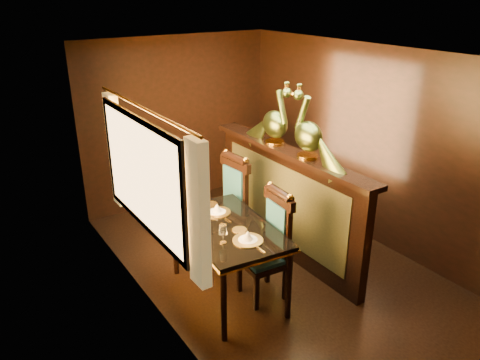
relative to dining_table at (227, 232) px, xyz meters
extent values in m
plane|color=black|center=(0.75, 0.05, -0.76)|extent=(5.00, 5.00, 0.00)
cube|color=black|center=(0.75, 2.55, 0.49)|extent=(3.00, 0.04, 2.50)
cube|color=black|center=(-0.75, 0.05, 0.49)|extent=(0.04, 5.00, 2.50)
cube|color=black|center=(2.25, 0.05, 0.49)|extent=(0.04, 5.00, 2.50)
cube|color=beige|center=(0.75, 0.05, 1.74)|extent=(3.00, 5.00, 0.04)
cube|color=#FFC672|center=(-0.75, 0.35, 0.69)|extent=(0.01, 1.70, 1.05)
cube|color=yellow|center=(-0.65, -0.62, 0.64)|extent=(0.10, 0.22, 1.30)
cube|color=yellow|center=(-0.65, 1.32, 0.64)|extent=(0.10, 0.22, 1.30)
cylinder|color=gold|center=(-0.67, 0.35, 1.33)|extent=(0.03, 2.20, 0.03)
cube|color=black|center=(1.08, 0.35, -0.11)|extent=(0.12, 2.60, 1.30)
cube|color=#39371A|center=(1.01, 0.35, -0.06)|extent=(0.02, 2.20, 0.95)
cube|color=black|center=(1.08, 0.35, 0.57)|extent=(0.26, 2.70, 0.06)
cube|color=black|center=(0.00, 0.00, 0.05)|extent=(0.97, 1.47, 0.04)
cube|color=gold|center=(0.00, 0.00, 0.02)|extent=(0.99, 1.49, 0.02)
cylinder|color=black|center=(-0.41, -0.60, -0.37)|extent=(0.06, 0.06, 0.78)
cylinder|color=black|center=(0.30, -0.67, -0.37)|extent=(0.06, 0.06, 0.78)
cylinder|color=black|center=(-0.29, 0.67, -0.37)|extent=(0.06, 0.06, 0.78)
cylinder|color=black|center=(0.42, 0.60, -0.37)|extent=(0.06, 0.06, 0.78)
cylinder|color=gold|center=(0.01, -0.37, 0.08)|extent=(0.30, 0.30, 0.01)
cone|color=white|center=(0.01, -0.37, 0.13)|extent=(0.11, 0.11, 0.10)
cylinder|color=gold|center=(0.07, 0.32, 0.08)|extent=(0.30, 0.30, 0.01)
cone|color=white|center=(0.07, 0.32, 0.13)|extent=(0.11, 0.11, 0.10)
cylinder|color=silver|center=(-0.34, -0.01, 0.10)|extent=(0.03, 0.03, 0.06)
cylinder|color=silver|center=(-0.30, 0.06, 0.10)|extent=(0.03, 0.03, 0.06)
cube|color=black|center=(0.30, -0.23, -0.34)|extent=(0.47, 0.47, 0.06)
cube|color=navy|center=(0.30, -0.23, -0.30)|extent=(0.42, 0.42, 0.05)
cube|color=navy|center=(0.49, -0.24, 0.02)|extent=(0.06, 0.34, 0.56)
cube|color=black|center=(0.10, -0.39, -0.57)|extent=(0.05, 0.05, 0.39)
cube|color=black|center=(0.46, -0.42, -0.57)|extent=(0.05, 0.05, 0.39)
cube|color=black|center=(0.13, -0.03, -0.57)|extent=(0.05, 0.05, 0.39)
cube|color=black|center=(0.49, -0.06, -0.57)|extent=(0.05, 0.05, 0.39)
sphere|color=gold|center=(0.47, -0.42, 0.44)|extent=(0.07, 0.07, 0.07)
sphere|color=gold|center=(0.50, -0.06, 0.44)|extent=(0.07, 0.07, 0.07)
cube|color=black|center=(0.39, 0.73, -0.32)|extent=(0.49, 0.49, 0.06)
cube|color=navy|center=(0.39, 0.73, -0.27)|extent=(0.45, 0.45, 0.05)
cube|color=navy|center=(0.59, 0.74, 0.06)|extent=(0.06, 0.36, 0.59)
cube|color=black|center=(0.22, 0.52, -0.56)|extent=(0.05, 0.05, 0.41)
cube|color=black|center=(0.60, 0.55, -0.56)|extent=(0.05, 0.05, 0.41)
cube|color=black|center=(0.19, 0.90, -0.56)|extent=(0.05, 0.05, 0.41)
cube|color=black|center=(0.56, 0.93, -0.56)|extent=(0.05, 0.05, 0.41)
sphere|color=gold|center=(0.60, 0.55, 0.51)|extent=(0.07, 0.07, 0.07)
sphere|color=gold|center=(0.57, 0.93, 0.51)|extent=(0.07, 0.07, 0.07)
camera|label=1|loc=(-2.25, -3.63, 2.36)|focal=35.00mm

